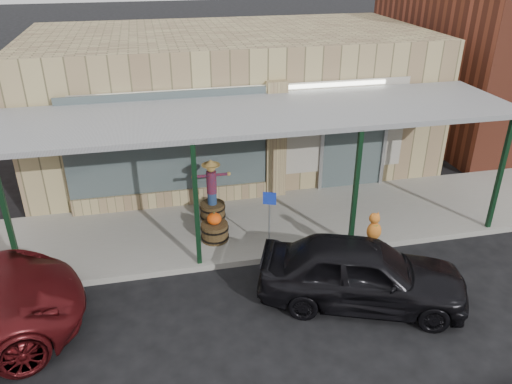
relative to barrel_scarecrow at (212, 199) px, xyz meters
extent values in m
plane|color=black|center=(1.22, -4.09, -0.70)|extent=(120.00, 120.00, 0.00)
cube|color=gray|center=(1.22, -0.49, -0.63)|extent=(40.00, 3.20, 0.15)
cube|color=tan|center=(1.22, 4.11, 1.40)|extent=(12.00, 6.00, 4.20)
cube|color=#4D5C5E|center=(-0.98, 0.96, 1.20)|extent=(5.20, 0.06, 2.80)
cube|color=#4D5C5E|center=(4.22, 1.09, 0.80)|extent=(1.80, 0.06, 2.80)
cube|color=tan|center=(1.92, 1.01, 1.00)|extent=(0.55, 0.30, 3.40)
cube|color=tan|center=(-0.98, 1.01, -0.35)|extent=(5.20, 0.30, 0.50)
cube|color=#A19B8F|center=(1.22, 1.08, 1.30)|extent=(9.00, 0.02, 2.60)
cube|color=white|center=(1.22, 1.05, 2.50)|extent=(7.50, 0.03, 0.10)
cube|color=slate|center=(1.22, -0.49, 2.35)|extent=(12.00, 3.00, 0.12)
cube|color=black|center=(-4.28, -1.94, 0.85)|extent=(0.10, 0.10, 2.95)
cube|color=black|center=(-0.58, -1.94, 0.85)|extent=(0.10, 0.10, 2.95)
cube|color=black|center=(3.02, -1.94, 0.85)|extent=(0.10, 0.10, 2.95)
cube|color=black|center=(6.72, -1.94, 0.85)|extent=(0.10, 0.10, 2.95)
cylinder|color=#4F3D1F|center=(0.00, 0.00, -0.34)|extent=(0.67, 0.67, 0.42)
cylinder|color=navy|center=(0.00, 0.00, 0.03)|extent=(0.25, 0.25, 0.32)
cylinder|color=maroon|center=(0.00, 0.00, 0.48)|extent=(0.27, 0.27, 0.58)
sphere|color=tan|center=(0.00, 0.00, 0.88)|extent=(0.23, 0.23, 0.23)
cone|color=tan|center=(0.00, 0.00, 1.01)|extent=(0.38, 0.38, 0.15)
cylinder|color=#4F3D1F|center=(-0.10, -1.05, -0.34)|extent=(0.68, 0.68, 0.43)
ellipsoid|color=#FF5010|center=(-0.10, -1.05, 0.02)|extent=(0.35, 0.35, 0.28)
cylinder|color=#4C471E|center=(-0.10, -1.05, 0.18)|extent=(0.04, 0.04, 0.06)
cylinder|color=gray|center=(1.09, -1.69, 0.02)|extent=(0.04, 0.04, 1.16)
cube|color=#1832B5|center=(1.09, -1.69, 0.75)|extent=(0.29, 0.13, 0.30)
imported|color=black|center=(2.47, -3.78, -0.01)|extent=(4.41, 3.00, 1.40)
ellipsoid|color=#CB5423|center=(3.04, -3.00, 0.42)|extent=(0.32, 0.27, 0.41)
sphere|color=#CB5423|center=(3.04, -2.96, 0.70)|extent=(0.23, 0.23, 0.23)
cylinder|color=#197019|center=(3.04, -3.00, 0.58)|extent=(0.16, 0.16, 0.02)
camera|label=1|loc=(-1.35, -11.28, 5.89)|focal=35.00mm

